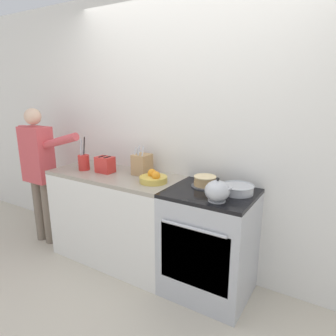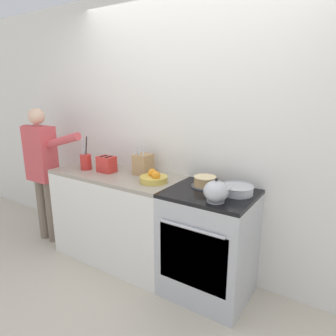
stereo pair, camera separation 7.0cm
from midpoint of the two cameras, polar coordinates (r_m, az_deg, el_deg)
ground_plane at (r=2.79m, az=-1.41°, el=-23.10°), size 16.00×16.00×0.00m
wall_back at (r=2.75m, az=5.60°, el=6.06°), size 8.00×0.04×2.60m
counter_cabinet at (r=3.13m, az=-8.89°, el=-9.08°), size 1.33×0.58×0.92m
stove_range at (r=2.62m, az=8.46°, el=-14.09°), size 0.71×0.62×0.92m
layer_cake at (r=2.54m, az=7.82°, el=-2.64°), size 0.23×0.23×0.09m
tea_kettle at (r=2.21m, az=10.07°, el=-4.44°), size 0.23×0.19×0.18m
mixing_bowl at (r=2.42m, az=13.86°, el=-4.03°), size 0.26×0.26×0.07m
knife_block at (r=2.89m, az=-4.08°, el=0.76°), size 0.15×0.16×0.29m
utensil_crock at (r=3.16m, az=-14.78°, el=1.27°), size 0.11×0.11×0.34m
fruit_bowl at (r=2.64m, az=-1.98°, el=-1.94°), size 0.25×0.25×0.11m
toaster at (r=3.01m, az=-10.98°, el=0.72°), size 0.19×0.13×0.16m
person_baker at (r=3.58m, az=-22.32°, el=0.57°), size 0.90×0.20×1.52m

